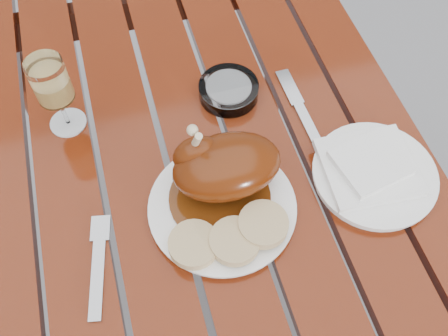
{
  "coord_description": "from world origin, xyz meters",
  "views": [
    {
      "loc": [
        -0.09,
        -0.43,
        1.49
      ],
      "look_at": [
        0.03,
        -0.01,
        0.78
      ],
      "focal_mm": 40.0,
      "sensor_mm": 36.0,
      "label": 1
    }
  ],
  "objects_px": {
    "dinner_plate": "(222,208)",
    "ashtray": "(229,90)",
    "wine_glass": "(57,96)",
    "side_plate": "(374,175)",
    "table": "(211,260)"
  },
  "relations": [
    {
      "from": "dinner_plate",
      "to": "ashtray",
      "type": "bearing_deg",
      "value": 71.43
    },
    {
      "from": "dinner_plate",
      "to": "ashtray",
      "type": "xyz_separation_m",
      "value": [
        0.08,
        0.23,
        0.01
      ]
    },
    {
      "from": "wine_glass",
      "to": "ashtray",
      "type": "height_order",
      "value": "wine_glass"
    },
    {
      "from": "wine_glass",
      "to": "side_plate",
      "type": "height_order",
      "value": "wine_glass"
    },
    {
      "from": "side_plate",
      "to": "wine_glass",
      "type": "bearing_deg",
      "value": 151.97
    },
    {
      "from": "side_plate",
      "to": "dinner_plate",
      "type": "bearing_deg",
      "value": 177.66
    },
    {
      "from": "wine_glass",
      "to": "ashtray",
      "type": "relative_size",
      "value": 1.38
    },
    {
      "from": "dinner_plate",
      "to": "ashtray",
      "type": "distance_m",
      "value": 0.25
    },
    {
      "from": "table",
      "to": "side_plate",
      "type": "height_order",
      "value": "side_plate"
    },
    {
      "from": "wine_glass",
      "to": "dinner_plate",
      "type": "bearing_deg",
      "value": -48.16
    },
    {
      "from": "wine_glass",
      "to": "side_plate",
      "type": "relative_size",
      "value": 0.74
    },
    {
      "from": "dinner_plate",
      "to": "wine_glass",
      "type": "relative_size",
      "value": 1.55
    },
    {
      "from": "wine_glass",
      "to": "table",
      "type": "bearing_deg",
      "value": -40.86
    },
    {
      "from": "wine_glass",
      "to": "side_plate",
      "type": "distance_m",
      "value": 0.56
    },
    {
      "from": "dinner_plate",
      "to": "ashtray",
      "type": "height_order",
      "value": "ashtray"
    }
  ]
}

